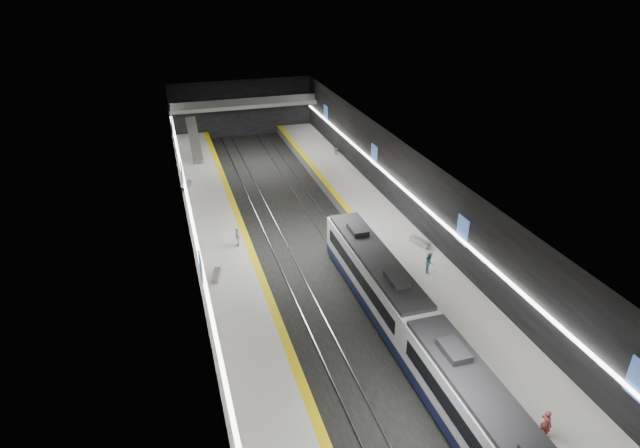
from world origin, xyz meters
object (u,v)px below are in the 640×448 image
object	(u,v)px
bench_right_far	(336,152)
escalator	(194,140)
train	(420,337)
bench_left_near	(216,275)
bench_right_near	(420,242)
bench_left_far	(186,186)
passenger_left_a	(238,237)
passenger_right_a	(546,424)
passenger_right_b	(429,263)

from	to	relation	value
bench_right_far	escalator	bearing A→B (deg)	-177.43
train	bench_right_far	bearing A→B (deg)	79.38
bench_left_near	bench_right_near	distance (m)	17.53
bench_left_far	passenger_left_a	size ratio (longest dim) A/B	1.18
train	bench_left_far	bearing A→B (deg)	110.86
bench_right_near	passenger_left_a	distance (m)	15.73
passenger_right_a	train	bearing A→B (deg)	8.77
bench_left_far	passenger_left_a	bearing A→B (deg)	-56.50
escalator	passenger_right_b	bearing A→B (deg)	-65.91
escalator	passenger_left_a	xyz separation A→B (m)	(1.29, -25.03, -1.03)
train	bench_right_near	world-z (taller)	train
bench_left_near	passenger_left_a	world-z (taller)	passenger_left_a
passenger_right_a	passenger_left_a	world-z (taller)	passenger_left_a
train	bench_left_far	size ratio (longest dim) A/B	14.62
passenger_left_a	bench_left_far	bearing A→B (deg)	-161.13
bench_right_near	escalator	bearing A→B (deg)	99.11
passenger_right_a	escalator	bearing A→B (deg)	1.08
escalator	bench_right_far	size ratio (longest dim) A/B	4.58
bench_left_near	passenger_right_a	world-z (taller)	passenger_right_a
bench_right_near	passenger_right_a	bearing A→B (deg)	-118.53
passenger_left_a	escalator	bearing A→B (deg)	-171.01
bench_right_near	passenger_right_b	world-z (taller)	passenger_right_b
train	bench_right_far	xyz separation A→B (m)	(7.00, 37.34, -0.98)
bench_left_near	bench_left_far	distance (m)	18.98
passenger_right_b	bench_left_near	bearing A→B (deg)	103.85
bench_right_far	passenger_right_a	xyz separation A→B (m)	(-3.73, -45.21, 0.63)
passenger_right_b	bench_left_far	bearing A→B (deg)	64.35
train	bench_right_far	world-z (taller)	train
passenger_right_a	bench_left_far	bearing A→B (deg)	7.41
bench_right_near	passenger_right_b	bearing A→B (deg)	-127.55
bench_left_near	escalator	bearing A→B (deg)	102.75
bench_left_near	passenger_left_a	size ratio (longest dim) A/B	1.02
passenger_right_a	passenger_left_a	bearing A→B (deg)	11.86
train	bench_left_far	distance (m)	33.68
bench_right_far	passenger_right_b	size ratio (longest dim) A/B	1.05
train	bench_right_near	distance (m)	14.19
escalator	bench_right_far	bearing A→B (deg)	-15.68
bench_right_far	passenger_right_b	bearing A→B (deg)	-75.62
train	passenger_right_a	bearing A→B (deg)	-67.44
train	bench_right_far	distance (m)	38.00
train	bench_left_near	distance (m)	16.78
bench_left_far	passenger_right_a	xyz separation A→B (m)	(15.26, -39.33, 0.60)
escalator	bench_left_far	xyz separation A→B (m)	(-1.99, -10.65, -1.65)
train	escalator	xyz separation A→B (m)	(-10.00, 42.11, 0.70)
bench_left_far	bench_right_far	xyz separation A→B (m)	(18.99, 5.88, -0.04)
bench_left_near	bench_right_far	xyz separation A→B (m)	(18.16, 24.84, -0.00)
passenger_right_a	passenger_right_b	xyz separation A→B (m)	(1.77, 16.34, -0.01)
bench_left_far	passenger_right_a	bearing A→B (deg)	-48.13
train	passenger_left_a	distance (m)	19.18
bench_right_near	passenger_left_a	world-z (taller)	passenger_left_a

